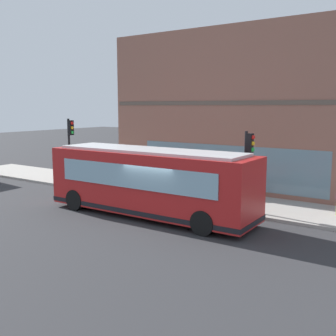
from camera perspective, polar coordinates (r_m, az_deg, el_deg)
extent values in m
plane|color=#2D2D30|center=(17.81, -1.12, -7.44)|extent=(120.00, 120.00, 0.00)
cube|color=#9E9991|center=(21.55, 5.92, -4.43)|extent=(3.91, 40.00, 0.15)
cube|color=#8C5B4C|center=(26.57, 12.44, 7.90)|extent=(8.39, 16.03, 9.36)
cube|color=brown|center=(22.87, 8.65, 9.09)|extent=(0.36, 15.71, 0.24)
cube|color=slate|center=(23.02, 8.34, 0.23)|extent=(0.12, 11.22, 2.40)
cube|color=red|center=(18.23, -2.65, -1.90)|extent=(2.57, 10.02, 2.70)
cube|color=silver|center=(18.03, -2.68, 2.51)|extent=(2.19, 9.01, 0.12)
cube|color=#8CB2C6|center=(21.46, -13.42, 0.69)|extent=(2.20, 0.10, 1.20)
cube|color=#8CB2C6|center=(19.19, -0.40, -0.15)|extent=(0.12, 8.20, 1.00)
cube|color=#8CB2C6|center=(17.17, -5.17, -1.23)|extent=(0.12, 8.20, 1.00)
cube|color=black|center=(18.48, -2.62, -5.47)|extent=(2.61, 10.06, 0.20)
cylinder|color=black|center=(21.57, -8.53, -3.31)|extent=(0.31, 1.00, 1.00)
cylinder|color=black|center=(19.97, -12.98, -4.41)|extent=(0.31, 1.00, 1.00)
cylinder|color=black|center=(17.73, 8.55, -5.94)|extent=(0.31, 1.00, 1.00)
cylinder|color=black|center=(15.76, 4.94, -7.75)|extent=(0.31, 1.00, 1.00)
cylinder|color=black|center=(18.86, 10.86, -0.46)|extent=(0.14, 0.14, 3.70)
cube|color=black|center=(18.63, 11.51, 3.44)|extent=(0.32, 0.24, 0.90)
sphere|color=red|center=(18.55, 11.91, 4.27)|extent=(0.20, 0.20, 0.20)
sphere|color=yellow|center=(18.58, 11.88, 3.41)|extent=(0.20, 0.20, 0.20)
sphere|color=green|center=(18.60, 11.85, 2.55)|extent=(0.20, 0.20, 0.20)
cylinder|color=black|center=(25.77, -13.77, 2.28)|extent=(0.14, 0.14, 4.06)
cube|color=black|center=(25.52, -13.60, 5.56)|extent=(0.32, 0.24, 0.90)
sphere|color=red|center=(25.41, -13.43, 6.19)|extent=(0.20, 0.20, 0.20)
sphere|color=yellow|center=(25.42, -13.40, 5.56)|extent=(0.20, 0.20, 0.20)
sphere|color=green|center=(25.44, -13.38, 4.93)|extent=(0.20, 0.20, 0.20)
cylinder|color=red|center=(21.35, 12.05, -3.74)|extent=(0.24, 0.24, 0.55)
sphere|color=red|center=(21.28, 12.08, -2.80)|extent=(0.22, 0.22, 0.22)
cylinder|color=red|center=(21.28, 12.48, -3.66)|extent=(0.10, 0.12, 0.10)
cylinder|color=red|center=(21.50, 12.23, -3.52)|extent=(0.12, 0.10, 0.10)
cylinder|color=#8C3F8C|center=(22.62, -4.47, -2.60)|extent=(0.14, 0.14, 0.76)
cylinder|color=#8C3F8C|center=(22.51, -4.10, -2.65)|extent=(0.14, 0.14, 0.76)
cylinder|color=#8C3F8C|center=(22.44, -4.30, -0.93)|extent=(0.32, 0.32, 0.60)
sphere|color=#9E704C|center=(22.38, -4.32, 0.09)|extent=(0.21, 0.21, 0.21)
cylinder|color=#3F8C4C|center=(24.40, -6.42, -1.74)|extent=(0.14, 0.14, 0.81)
cylinder|color=#3F8C4C|center=(24.52, -6.74, -1.70)|extent=(0.14, 0.14, 0.81)
cylinder|color=black|center=(24.34, -6.61, -0.05)|extent=(0.32, 0.32, 0.64)
sphere|color=tan|center=(24.28, -6.63, 0.95)|extent=(0.22, 0.22, 0.22)
cube|color=#BF3F19|center=(21.14, 2.80, -3.19)|extent=(0.44, 0.40, 0.90)
cube|color=#8CB2C6|center=(21.00, 3.29, -2.78)|extent=(0.35, 0.03, 0.30)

